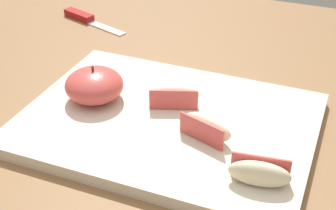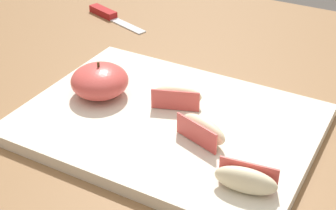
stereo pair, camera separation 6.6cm
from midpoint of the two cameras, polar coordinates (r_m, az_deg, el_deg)
name	(u,v)px [view 1 (the left image)]	position (r m, az deg, el deg)	size (l,w,h in m)	color
dining_table	(192,165)	(0.77, 0.32, -7.04)	(1.21, 0.97, 0.76)	brown
cutting_board	(168,123)	(0.67, -2.80, -2.15)	(0.39, 0.29, 0.02)	beige
apple_half_skin_up	(94,85)	(0.71, -11.15, 2.19)	(0.08, 0.08, 0.05)	#D14C47
apple_wedge_right	(174,96)	(0.69, -2.06, 1.01)	(0.07, 0.05, 0.03)	beige
apple_wedge_near_knife	(259,173)	(0.56, 7.17, -7.94)	(0.07, 0.03, 0.03)	beige
apple_wedge_middle	(207,127)	(0.62, 1.50, -2.64)	(0.07, 0.05, 0.03)	beige
paring_knife	(84,18)	(1.03, -11.56, 9.82)	(0.16, 0.07, 0.01)	silver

